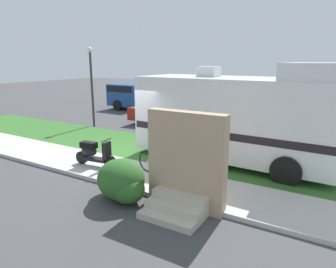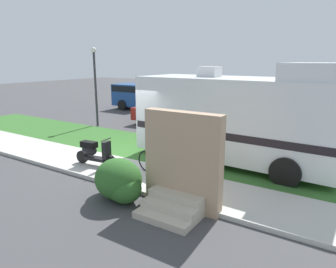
# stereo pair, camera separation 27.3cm
# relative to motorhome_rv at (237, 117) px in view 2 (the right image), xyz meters

# --- Properties ---
(ground_plane) EXTENTS (80.00, 80.00, 0.00)m
(ground_plane) POSITION_rel_motorhome_rv_xyz_m (-3.80, -1.73, -1.66)
(ground_plane) COLOR #424244
(sidewalk) EXTENTS (24.00, 2.00, 0.12)m
(sidewalk) POSITION_rel_motorhome_rv_xyz_m (-3.80, -2.93, -1.60)
(sidewalk) COLOR beige
(sidewalk) RESTS_ON ground
(grass_strip) EXTENTS (24.00, 3.40, 0.08)m
(grass_strip) POSITION_rel_motorhome_rv_xyz_m (-3.80, -0.23, -1.62)
(grass_strip) COLOR #336628
(grass_strip) RESTS_ON ground
(motorhome_rv) EXTENTS (6.88, 2.82, 3.48)m
(motorhome_rv) POSITION_rel_motorhome_rv_xyz_m (0.00, 0.00, 0.00)
(motorhome_rv) COLOR silver
(motorhome_rv) RESTS_ON ground
(scooter) EXTENTS (1.60, 0.51, 0.97)m
(scooter) POSITION_rel_motorhome_rv_xyz_m (-3.78, -3.10, -1.08)
(scooter) COLOR black
(scooter) RESTS_ON ground
(bicycle) EXTENTS (1.76, 0.52, 0.89)m
(bicycle) POSITION_rel_motorhome_rv_xyz_m (-1.43, -2.71, -1.16)
(bicycle) COLOR black
(bicycle) RESTS_ON ground
(pickup_truck_near) EXTENTS (5.55, 2.37, 1.89)m
(pickup_truck_near) POSITION_rel_motorhome_rv_xyz_m (-3.96, 4.30, -0.66)
(pickup_truck_near) COLOR maroon
(pickup_truck_near) RESTS_ON ground
(pickup_truck_far) EXTENTS (5.44, 2.12, 1.85)m
(pickup_truck_far) POSITION_rel_motorhome_rv_xyz_m (-10.08, 7.77, -0.68)
(pickup_truck_far) COLOR #1E478C
(pickup_truck_far) RESTS_ON ground
(porch_steps) EXTENTS (2.00, 1.26, 2.40)m
(porch_steps) POSITION_rel_motorhome_rv_xyz_m (0.07, -4.02, -0.69)
(porch_steps) COLOR #BCB29E
(porch_steps) RESTS_ON ground
(bush_by_porch) EXTENTS (1.52, 1.14, 1.08)m
(bush_by_porch) POSITION_rel_motorhome_rv_xyz_m (-1.55, -4.42, -1.15)
(bush_by_porch) COLOR #2D6026
(bush_by_porch) RESTS_ON ground
(bottle_green) EXTENTS (0.07, 0.07, 0.25)m
(bottle_green) POSITION_rel_motorhome_rv_xyz_m (-0.64, -3.35, -1.44)
(bottle_green) COLOR #19722D
(bottle_green) RESTS_ON ground
(bottle_spare) EXTENTS (0.07, 0.07, 0.28)m
(bottle_spare) POSITION_rel_motorhome_rv_xyz_m (-1.10, -2.89, -1.42)
(bottle_spare) COLOR brown
(bottle_spare) RESTS_ON ground
(street_lamp_post) EXTENTS (0.28, 0.28, 4.22)m
(street_lamp_post) POSITION_rel_motorhome_rv_xyz_m (-8.64, 1.87, 0.90)
(street_lamp_post) COLOR #333338
(street_lamp_post) RESTS_ON ground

